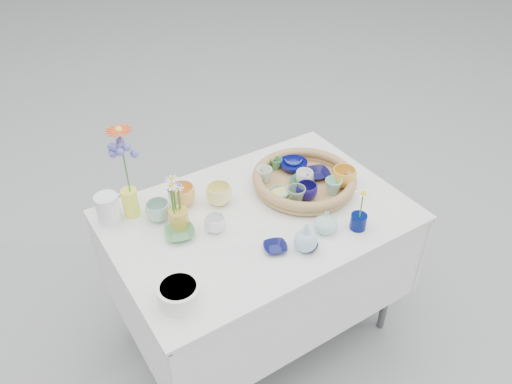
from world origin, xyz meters
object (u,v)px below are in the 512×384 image
display_table (258,327)px  tall_vase_yellow (131,203)px  wicker_tray (304,180)px  bud_vase_seafoam (326,222)px

display_table → tall_vase_yellow: bearing=147.6°
wicker_tray → bud_vase_seafoam: bearing=-110.6°
bud_vase_seafoam → tall_vase_yellow: (-0.63, 0.53, 0.01)m
wicker_tray → tall_vase_yellow: size_ratio=3.71×
tall_vase_yellow → display_table: bearing=-32.4°
display_table → wicker_tray: wicker_tray is taller
wicker_tray → bud_vase_seafoam: 0.31m
display_table → bud_vase_seafoam: (0.17, -0.24, 0.81)m
display_table → bud_vase_seafoam: size_ratio=12.70×
wicker_tray → tall_vase_yellow: bearing=162.0°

